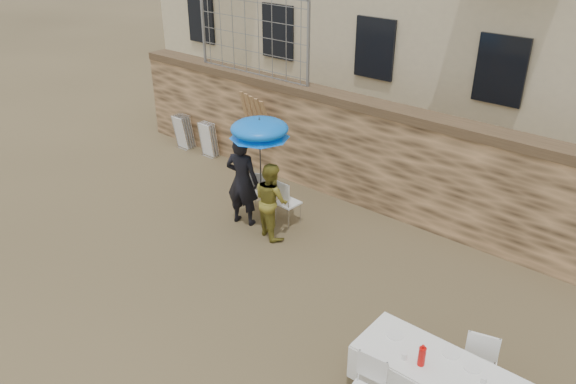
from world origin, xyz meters
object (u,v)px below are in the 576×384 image
Objects in this scene: chair_stack_left at (187,130)px; soda_bottle at (422,356)px; couple_chair_right at (288,201)px; couple_chair_left at (262,191)px; umbrella at (260,132)px; banquet_table at (441,368)px; woman_dress at (271,200)px; table_chair_back at (481,355)px; chair_stack_right at (211,138)px; man_suit at (242,181)px.

soda_bottle is at bearing -24.04° from chair_stack_left.
soda_bottle is at bearing 152.20° from couple_chair_right.
umbrella is at bearing 102.45° from couple_chair_left.
chair_stack_left is (-4.57, 1.36, -0.02)m from couple_chair_right.
banquet_table is at bearing 154.82° from couple_chair_right.
umbrella is at bearing 3.12° from woman_dress.
table_chair_back is 1.04× the size of chair_stack_left.
woman_dress is 0.61m from couple_chair_right.
couple_chair_right is 1.04× the size of chair_stack_right.
couple_chair_left is 5.60m from soda_bottle.
soda_bottle is (-0.20, -0.15, 0.17)m from banquet_table.
man_suit is 2.01× the size of chair_stack_left.
man_suit reaches higher than soda_bottle.
table_chair_back is (4.95, -1.18, -1.52)m from umbrella.
chair_stack_right is (-3.37, 1.81, -1.54)m from umbrella.
table_chair_back is 9.69m from chair_stack_left.
chair_stack_left is at bearing 180.00° from chair_stack_right.
chair_stack_left reaches higher than banquet_table.
couple_chair_left is at bearing -19.32° from chair_stack_left.
umbrella is 1.64m from couple_chair_left.
table_chair_back is at bearing 67.17° from soda_bottle.
chair_stack_right is at bearing -48.64° from man_suit.
umbrella is (-0.35, 0.10, 1.25)m from woman_dress.
table_chair_back is at bearing 164.14° from couple_chair_right.
couple_chair_right is at bearing -157.77° from man_suit.
umbrella is 5.30m from banquet_table.
soda_bottle is 0.27× the size of table_chair_back.
couple_chair_left is at bearing 131.63° from umbrella.
table_chair_back reaches higher than chair_stack_left.
couple_chair_right is (-0.05, 0.55, -0.27)m from woman_dress.
woman_dress reaches higher than couple_chair_right.
man_suit is at bearing -26.94° from table_chair_back.
man_suit is 0.71m from couple_chair_left.
man_suit is 0.88× the size of banquet_table.
soda_bottle is (4.55, -2.13, -1.10)m from umbrella.
woman_dress is 5.01m from chair_stack_left.
soda_bottle is at bearing -143.13° from banquet_table.
couple_chair_right is (0.70, 0.55, -0.44)m from man_suit.
banquet_table is 2.28× the size of chair_stack_left.
table_chair_back is at bearing 133.89° from couple_chair_left.
couple_chair_right is at bearing 56.31° from umbrella.
woman_dress is 1.31m from umbrella.
man_suit reaches higher than chair_stack_left.
chair_stack_right is at bearing 155.01° from banquet_table.
woman_dress is 5.75× the size of soda_bottle.
chair_stack_left is (-4.62, 1.91, -0.29)m from woman_dress.
couple_chair_left reaches higher than chair_stack_right.
banquet_table is 2.28× the size of chair_stack_right.
chair_stack_right is at bearing -53.74° from couple_chair_left.
couple_chair_left is 3.26m from chair_stack_right.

